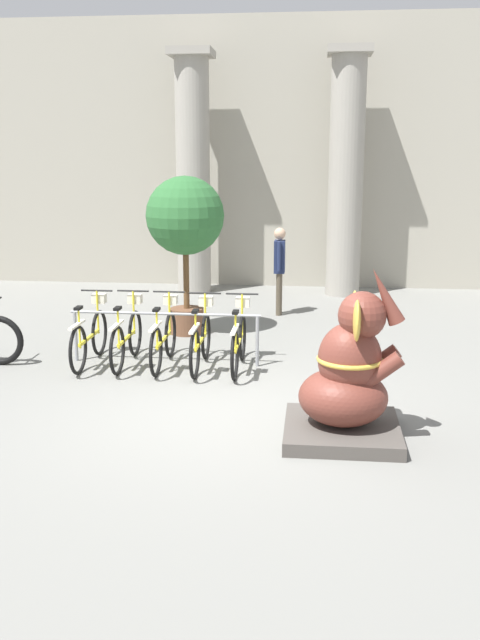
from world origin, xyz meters
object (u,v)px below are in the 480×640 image
Objects in this scene: bicycle_1 at (127,337)px; person_pedestrian at (279,263)px; bicycle_2 at (164,338)px; bicycle_3 at (201,340)px; elephant_statue at (348,381)px; bicycle_0 at (90,336)px; potted_tree at (185,222)px; bicycle_4 at (239,341)px.

bicycle_1 is 4.14m from person_pedestrian.
bicycle_2 is 1.00× the size of bicycle_3.
elephant_statue reaches higher than bicycle_3.
bicycle_0 is 0.64× the size of potted_tree.
bicycle_2 is at bearing 174.81° from bicycle_3.
bicycle_0 is 0.55m from bicycle_1.
potted_tree reaches higher than elephant_statue.
bicycle_3 is at bearing -5.19° from bicycle_2.
bicycle_0 is at bearing -119.34° from potted_tree.
bicycle_2 and bicycle_4 have the same top height.
bicycle_3 is 0.64× the size of potted_tree.
bicycle_0 and bicycle_4 have the same top height.
elephant_statue is 0.71× the size of potted_tree.
person_pedestrian reaches higher than bicycle_4.
bicycle_1 is 1.00× the size of bicycle_3.
bicycle_4 is (1.10, -0.05, 0.00)m from bicycle_2.
bicycle_0 is 2.68m from potted_tree.
bicycle_1 is at bearing 176.78° from bicycle_3.
person_pedestrian is (2.58, 3.59, 0.58)m from bicycle_0.
person_pedestrian reaches higher than bicycle_1.
bicycle_3 is at bearing 179.90° from bicycle_4.
bicycle_2 is at bearing 135.84° from elephant_statue.
elephant_statue reaches higher than bicycle_1.
person_pedestrian is (0.93, 3.63, 0.58)m from bicycle_3.
bicycle_4 is at bearing -2.18° from bicycle_1.
potted_tree reaches higher than bicycle_3.
person_pedestrian is (0.38, 3.63, 0.58)m from bicycle_4.
bicycle_1 is 0.55m from bicycle_2.
bicycle_1 is at bearing -105.77° from potted_tree.
potted_tree is (-1.49, -1.65, 0.90)m from person_pedestrian.
person_pedestrian is at bearing 75.57° from bicycle_3.
bicycle_2 is 3.92m from person_pedestrian.
person_pedestrian is (-1.05, 6.04, 0.35)m from elephant_statue.
person_pedestrian is at bearing 47.91° from potted_tree.
bicycle_3 is at bearing -104.43° from person_pedestrian.
bicycle_1 is 3.97m from elephant_statue.
person_pedestrian is (1.48, 3.58, 0.58)m from bicycle_2.
bicycle_4 is (2.20, -0.03, 0.00)m from bicycle_0.
bicycle_1 is at bearing -119.71° from person_pedestrian.
bicycle_3 is (0.55, -0.05, 0.00)m from bicycle_2.
potted_tree is at bearing 120.17° from elephant_statue.
bicycle_3 is 1.00× the size of bicycle_4.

